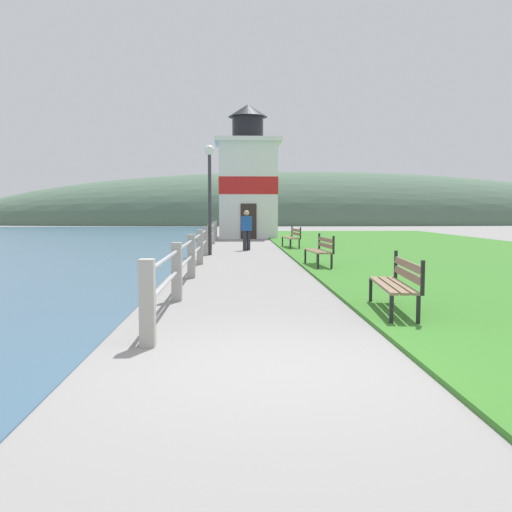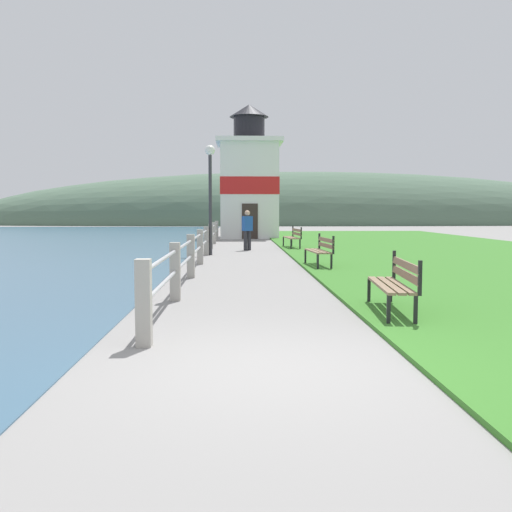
# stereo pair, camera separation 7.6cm
# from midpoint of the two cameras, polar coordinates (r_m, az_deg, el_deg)

# --- Properties ---
(ground_plane) EXTENTS (160.00, 160.00, 0.00)m
(ground_plane) POSITION_cam_midpoint_polar(r_m,az_deg,el_deg) (5.99, 1.35, -11.16)
(ground_plane) COLOR gray
(grass_verge) EXTENTS (12.00, 44.60, 0.06)m
(grass_verge) POSITION_cam_midpoint_polar(r_m,az_deg,el_deg) (22.14, 18.73, 0.22)
(grass_verge) COLOR #387528
(grass_verge) RESTS_ON ground_plane
(seawall_railing) EXTENTS (0.18, 24.45, 1.05)m
(seawall_railing) POSITION_cam_midpoint_polar(r_m,az_deg,el_deg) (18.95, -5.42, 1.47)
(seawall_railing) COLOR #A8A399
(seawall_railing) RESTS_ON ground_plane
(park_bench_near) EXTENTS (0.64, 1.99, 0.94)m
(park_bench_near) POSITION_cam_midpoint_polar(r_m,az_deg,el_deg) (9.09, 13.79, -2.40)
(park_bench_near) COLOR #846B51
(park_bench_near) RESTS_ON ground_plane
(park_bench_midway) EXTENTS (0.60, 1.83, 0.94)m
(park_bench_midway) POSITION_cam_midpoint_polar(r_m,az_deg,el_deg) (16.24, 6.38, 0.73)
(park_bench_midway) COLOR #846B51
(park_bench_midway) RESTS_ON ground_plane
(park_bench_far) EXTENTS (0.63, 2.01, 0.94)m
(park_bench_far) POSITION_cam_midpoint_polar(r_m,az_deg,el_deg) (24.13, 3.60, 2.01)
(park_bench_far) COLOR #846B51
(park_bench_far) RESTS_ON ground_plane
(lighthouse) EXTENTS (3.82, 3.82, 7.80)m
(lighthouse) POSITION_cam_midpoint_polar(r_m,az_deg,el_deg) (33.98, -0.89, 7.45)
(lighthouse) COLOR white
(lighthouse) RESTS_ON ground_plane
(person_strolling) EXTENTS (0.45, 0.38, 1.62)m
(person_strolling) POSITION_cam_midpoint_polar(r_m,az_deg,el_deg) (23.10, -1.04, 2.75)
(person_strolling) COLOR #28282D
(person_strolling) RESTS_ON ground_plane
(lamp_post) EXTENTS (0.36, 0.36, 3.96)m
(lamp_post) POSITION_cam_midpoint_polar(r_m,az_deg,el_deg) (20.75, -4.76, 7.65)
(lamp_post) COLOR #333338
(lamp_post) RESTS_ON ground_plane
(distant_hillside) EXTENTS (80.00, 16.00, 12.00)m
(distant_hillside) POSITION_cam_midpoint_polar(r_m,az_deg,el_deg) (66.04, 5.12, 3.17)
(distant_hillside) COLOR #4C6651
(distant_hillside) RESTS_ON ground_plane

